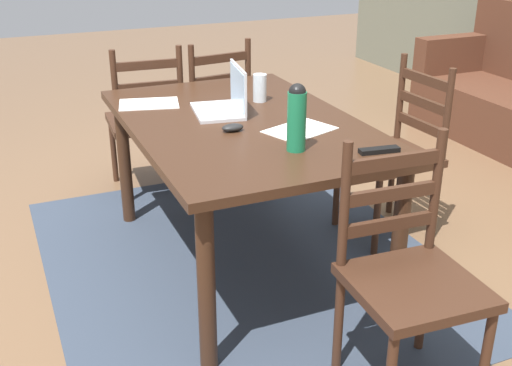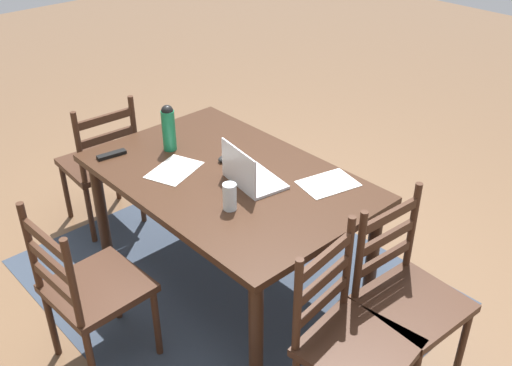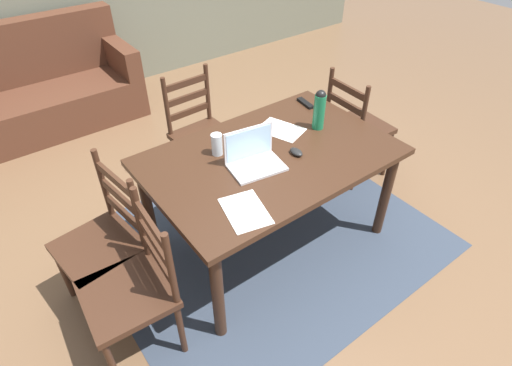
{
  "view_description": "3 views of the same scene",
  "coord_description": "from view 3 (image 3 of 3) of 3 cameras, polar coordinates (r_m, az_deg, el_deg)",
  "views": [
    {
      "loc": [
        2.66,
        -1.06,
        1.68
      ],
      "look_at": [
        0.09,
        0.03,
        0.47
      ],
      "focal_mm": 44.81,
      "sensor_mm": 36.0,
      "label": 1
    },
    {
      "loc": [
        -2.14,
        1.75,
        2.37
      ],
      "look_at": [
        -0.11,
        -0.11,
        0.71
      ],
      "focal_mm": 41.08,
      "sensor_mm": 36.0,
      "label": 2
    },
    {
      "loc": [
        -1.37,
        -1.67,
        2.27
      ],
      "look_at": [
        -0.11,
        0.0,
        0.58
      ],
      "focal_mm": 29.33,
      "sensor_mm": 36.0,
      "label": 3
    }
  ],
  "objects": [
    {
      "name": "laptop",
      "position": [
        2.52,
        -0.4,
        3.65
      ],
      "size": [
        0.35,
        0.27,
        0.23
      ],
      "color": "silver",
      "rests_on": "dining_table"
    },
    {
      "name": "ground_plane",
      "position": [
        3.14,
        1.7,
        -7.5
      ],
      "size": [
        14.0,
        14.0,
        0.0
      ],
      "primitive_type": "plane",
      "color": "brown"
    },
    {
      "name": "chair_right_far",
      "position": [
        3.58,
        13.45,
        7.38
      ],
      "size": [
        0.46,
        0.46,
        0.95
      ],
      "color": "#3D2316",
      "rests_on": "ground"
    },
    {
      "name": "couch",
      "position": [
        4.8,
        -27.12,
        11.07
      ],
      "size": [
        1.8,
        0.8,
        1.0
      ],
      "color": "#512D1E",
      "rests_on": "ground"
    },
    {
      "name": "computer_mouse",
      "position": [
        2.64,
        5.5,
        4.24
      ],
      "size": [
        0.06,
        0.1,
        0.03
      ],
      "primitive_type": "ellipsoid",
      "rotation": [
        0.0,
        0.0,
        -0.02
      ],
      "color": "black",
      "rests_on": "dining_table"
    },
    {
      "name": "chair_left_far",
      "position": [
        2.63,
        -20.0,
        -7.63
      ],
      "size": [
        0.49,
        0.49,
        0.95
      ],
      "color": "#3D2316",
      "rests_on": "ground"
    },
    {
      "name": "paper_stack_left",
      "position": [
        2.22,
        -1.45,
        -3.84
      ],
      "size": [
        0.27,
        0.34,
        0.0
      ],
      "primitive_type": "cube",
      "rotation": [
        0.0,
        0.0,
        -0.23
      ],
      "color": "white",
      "rests_on": "dining_table"
    },
    {
      "name": "dining_table",
      "position": [
        2.69,
        1.97,
        2.41
      ],
      "size": [
        1.57,
        1.02,
        0.76
      ],
      "color": "#382114",
      "rests_on": "ground"
    },
    {
      "name": "paper_stack_right",
      "position": [
        2.88,
        3.4,
        7.28
      ],
      "size": [
        0.3,
        0.35,
        0.0
      ],
      "primitive_type": "cube",
      "rotation": [
        0.0,
        0.0,
        0.36
      ],
      "color": "white",
      "rests_on": "dining_table"
    },
    {
      "name": "drinking_glass",
      "position": [
        2.61,
        -5.35,
        5.27
      ],
      "size": [
        0.07,
        0.07,
        0.14
      ],
      "primitive_type": "cylinder",
      "color": "silver",
      "rests_on": "dining_table"
    },
    {
      "name": "chair_left_near",
      "position": [
        2.35,
        -16.29,
        -13.77
      ],
      "size": [
        0.47,
        0.47,
        0.95
      ],
      "color": "#3D2316",
      "rests_on": "ground"
    },
    {
      "name": "area_rug",
      "position": [
        3.14,
        1.7,
        -7.46
      ],
      "size": [
        2.29,
        1.91,
        0.01
      ],
      "primitive_type": "cube",
      "color": "#333D4C",
      "rests_on": "ground"
    },
    {
      "name": "water_bottle",
      "position": [
        2.86,
        8.65,
        9.96
      ],
      "size": [
        0.08,
        0.08,
        0.28
      ],
      "color": "#197247",
      "rests_on": "dining_table"
    },
    {
      "name": "tv_remote",
      "position": [
        3.21,
        6.75,
        10.77
      ],
      "size": [
        0.07,
        0.17,
        0.02
      ],
      "primitive_type": "cube",
      "rotation": [
        0.0,
        0.0,
        3.0
      ],
      "color": "black",
      "rests_on": "dining_table"
    },
    {
      "name": "chair_far_head",
      "position": [
        3.42,
        -7.45,
        6.61
      ],
      "size": [
        0.46,
        0.46,
        0.95
      ],
      "color": "#3D2316",
      "rests_on": "ground"
    }
  ]
}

